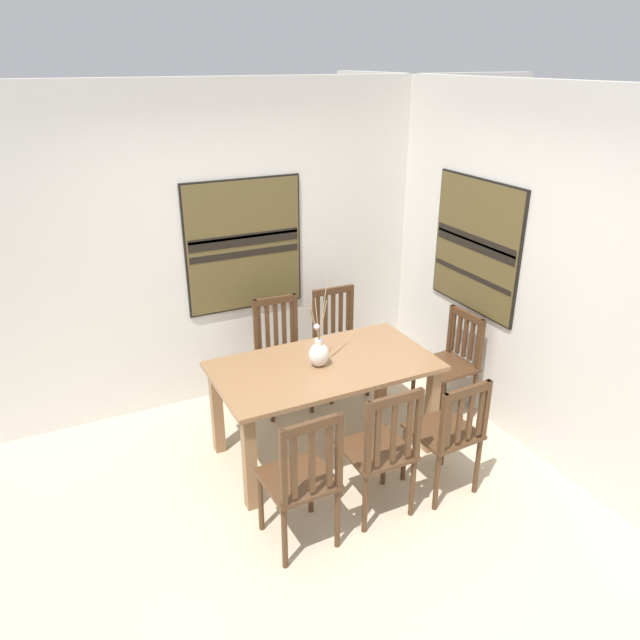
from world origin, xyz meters
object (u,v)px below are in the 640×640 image
(dining_table, at_px, (324,378))
(chair_2, at_px, (381,450))
(centerpiece_vase, at_px, (319,353))
(chair_5, at_px, (449,432))
(painting_on_back_wall, at_px, (244,246))
(chair_1, at_px, (451,361))
(chair_3, at_px, (281,352))
(chair_4, at_px, (339,338))
(chair_0, at_px, (302,479))
(painting_on_side_wall, at_px, (476,246))

(dining_table, distance_m, chair_2, 0.80)
(dining_table, bearing_deg, centerpiece_vase, -172.66)
(chair_5, distance_m, painting_on_back_wall, 2.30)
(dining_table, height_order, centerpiece_vase, centerpiece_vase)
(dining_table, height_order, painting_on_back_wall, painting_on_back_wall)
(chair_2, bearing_deg, chair_1, 34.48)
(chair_2, xyz_separation_m, chair_3, (-0.04, 1.58, 0.01))
(chair_4, bearing_deg, chair_0, -124.19)
(chair_0, height_order, chair_2, chair_0)
(chair_4, relative_size, painting_on_back_wall, 0.84)
(dining_table, relative_size, painting_on_side_wall, 1.51)
(chair_0, height_order, painting_on_back_wall, painting_on_back_wall)
(chair_1, bearing_deg, painting_on_back_wall, 139.44)
(chair_2, relative_size, painting_on_side_wall, 0.91)
(dining_table, height_order, chair_4, chair_4)
(centerpiece_vase, height_order, chair_3, centerpiece_vase)
(chair_1, bearing_deg, chair_2, -145.52)
(chair_4, bearing_deg, painting_on_side_wall, -37.45)
(chair_3, bearing_deg, centerpiece_vase, -92.11)
(chair_1, relative_size, painting_on_side_wall, 0.84)
(chair_3, bearing_deg, painting_on_back_wall, 109.65)
(chair_1, height_order, painting_on_back_wall, painting_on_back_wall)
(chair_3, relative_size, chair_4, 1.02)
(painting_on_side_wall, bearing_deg, chair_0, -154.11)
(centerpiece_vase, distance_m, chair_5, 1.06)
(chair_0, xyz_separation_m, painting_on_back_wall, (0.40, 2.03, 0.86))
(dining_table, xyz_separation_m, chair_2, (0.02, -0.79, -0.14))
(centerpiece_vase, distance_m, chair_4, 1.09)
(chair_4, height_order, chair_5, chair_4)
(chair_2, bearing_deg, chair_0, -175.84)
(chair_5, xyz_separation_m, painting_on_side_wall, (0.89, 0.95, 0.95))
(centerpiece_vase, distance_m, chair_0, 1.04)
(chair_1, xyz_separation_m, chair_4, (-0.65, 0.79, 0.01))
(chair_1, distance_m, chair_4, 1.02)
(chair_3, height_order, chair_5, chair_3)
(chair_4, height_order, painting_on_side_wall, painting_on_side_wall)
(dining_table, xyz_separation_m, chair_3, (-0.02, 0.79, -0.13))
(dining_table, bearing_deg, painting_on_back_wall, 97.81)
(chair_4, relative_size, painting_on_side_wall, 0.88)
(dining_table, distance_m, painting_on_back_wall, 1.41)
(chair_1, distance_m, painting_on_back_wall, 2.00)
(painting_on_back_wall, bearing_deg, dining_table, -82.19)
(chair_1, bearing_deg, dining_table, -178.63)
(chair_5, xyz_separation_m, painting_on_back_wall, (-0.71, 2.00, 0.88))
(chair_3, bearing_deg, chair_5, -70.37)
(dining_table, xyz_separation_m, chair_0, (-0.56, -0.83, -0.14))
(dining_table, distance_m, chair_4, 1.00)
(chair_1, bearing_deg, chair_4, 129.15)
(painting_on_back_wall, height_order, painting_on_side_wall, painting_on_side_wall)
(chair_3, xyz_separation_m, chair_4, (0.58, 0.03, -0.01))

